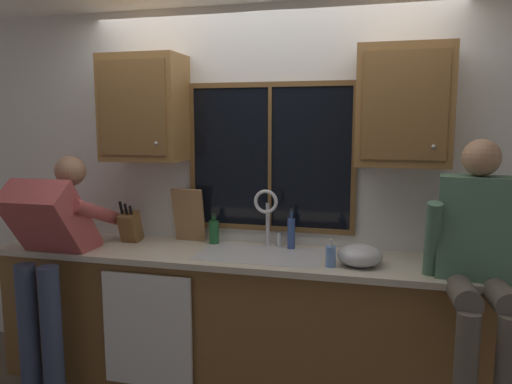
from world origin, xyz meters
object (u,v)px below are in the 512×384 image
person_standing (51,248)px  bottle_green_glass (291,232)px  cutting_board (189,215)px  soap_dispenser (331,256)px  bottle_tall_clear (214,231)px  person_sitting_on_counter (479,250)px  knife_block (130,227)px  mixing_bowl (360,255)px

person_standing → bottle_green_glass: (1.50, 0.49, 0.08)m
cutting_board → soap_dispenser: cutting_board is taller
bottle_tall_clear → person_standing: bearing=-152.3°
person_sitting_on_counter → knife_block: 2.26m
mixing_bowl → person_sitting_on_counter: bearing=-16.6°
soap_dispenser → person_standing: bearing=-175.5°
mixing_bowl → knife_block: bearing=173.7°
person_standing → knife_block: (0.36, 0.40, 0.07)m
cutting_board → bottle_tall_clear: bearing=-4.7°
knife_block → cutting_board: (0.40, 0.12, 0.08)m
mixing_bowl → bottle_green_glass: size_ratio=0.99×
mixing_bowl → person_standing: bearing=-173.7°
soap_dispenser → bottle_tall_clear: bearing=157.3°
mixing_bowl → bottle_tall_clear: (-1.01, 0.28, 0.03)m
knife_block → mixing_bowl: bearing=-6.3°
soap_dispenser → bottle_green_glass: bearing=130.4°
person_sitting_on_counter → bottle_green_glass: bearing=157.0°
person_sitting_on_counter → knife_block: (-2.22, 0.36, -0.08)m
person_standing → cutting_board: bearing=34.3°
knife_block → cutting_board: bearing=16.6°
cutting_board → soap_dispenser: bearing=-19.6°
cutting_board → knife_block: bearing=-163.4°
person_standing → mixing_bowl: size_ratio=5.74×
cutting_board → soap_dispenser: 1.12m
person_standing → cutting_board: 0.93m
bottle_green_glass → soap_dispenser: bearing=-49.6°
soap_dispenser → bottle_green_glass: (-0.30, 0.35, 0.05)m
person_standing → person_sitting_on_counter: size_ratio=1.22×
bottle_tall_clear → bottle_green_glass: bearing=-0.4°
bottle_tall_clear → mixing_bowl: bearing=-15.4°
person_standing → mixing_bowl: bearing=6.3°
soap_dispenser → bottle_tall_clear: 0.92m
knife_block → bottle_tall_clear: size_ratio=1.49×
cutting_board → bottle_green_glass: size_ratio=1.44×
person_sitting_on_counter → cutting_board: bearing=165.3°
soap_dispenser → bottle_green_glass: 0.46m
cutting_board → mixing_bowl: size_ratio=1.46×
soap_dispenser → knife_block: bearing=170.0°
knife_block → soap_dispenser: 1.46m
person_standing → soap_dispenser: person_standing is taller
person_standing → mixing_bowl: 1.98m
knife_block → mixing_bowl: 1.62m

